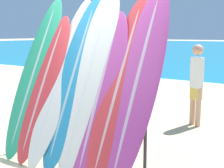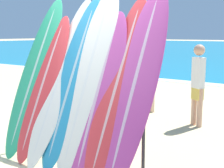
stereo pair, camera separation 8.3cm
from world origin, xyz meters
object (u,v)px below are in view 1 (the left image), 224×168
at_px(surfboard_rack, 78,127).
at_px(surfboard_slot_3, 73,80).
at_px(person_mid_beach, 148,71).
at_px(surfboard_slot_2, 61,78).
at_px(surfboard_slot_7, 137,83).
at_px(surfboard_slot_4, 90,76).
at_px(surfboard_slot_1, 44,86).
at_px(surfboard_slot_0, 35,74).
at_px(person_near_water, 196,82).
at_px(surfboard_slot_5, 100,92).
at_px(surfboard_slot_6, 119,86).

relative_size(surfboard_rack, surfboard_slot_3, 0.91).
bearing_deg(person_mid_beach, surfboard_slot_3, 17.13).
height_order(surfboard_slot_2, person_mid_beach, surfboard_slot_2).
xyz_separation_m(surfboard_rack, surfboard_slot_7, (0.84, 0.09, 0.66)).
height_order(surfboard_rack, surfboard_slot_4, surfboard_slot_4).
distance_m(surfboard_slot_4, surfboard_slot_7, 0.71).
bearing_deg(person_mid_beach, surfboard_slot_1, 7.67).
bearing_deg(surfboard_slot_0, surfboard_slot_4, 1.44).
distance_m(surfboard_rack, surfboard_slot_1, 0.79).
bearing_deg(surfboard_slot_7, surfboard_slot_2, -179.36).
bearing_deg(surfboard_slot_3, surfboard_slot_1, -172.59).
relative_size(surfboard_slot_4, person_near_water, 1.56).
relative_size(surfboard_slot_3, person_near_water, 1.46).
bearing_deg(surfboard_slot_1, surfboard_slot_3, 7.41).
distance_m(surfboard_slot_4, person_mid_beach, 2.97).
bearing_deg(person_near_water, surfboard_slot_4, -73.36).
distance_m(surfboard_slot_1, surfboard_slot_2, 0.30).
xyz_separation_m(surfboard_slot_3, person_near_water, (0.81, 2.56, -0.28)).
relative_size(surfboard_rack, person_mid_beach, 1.18).
relative_size(surfboard_slot_0, surfboard_slot_7, 0.98).
relative_size(surfboard_slot_1, surfboard_slot_5, 0.99).
xyz_separation_m(surfboard_slot_1, surfboard_slot_3, (0.49, 0.06, 0.12)).
relative_size(surfboard_rack, surfboard_slot_2, 0.90).
height_order(surfboard_slot_0, person_near_water, surfboard_slot_0).
distance_m(surfboard_slot_6, surfboard_slot_7, 0.25).
xyz_separation_m(surfboard_slot_4, surfboard_slot_5, (0.22, -0.08, -0.18)).
height_order(surfboard_rack, surfboard_slot_6, surfboard_slot_6).
height_order(surfboard_rack, surfboard_slot_5, surfboard_slot_5).
xyz_separation_m(surfboard_slot_7, person_near_water, (-0.16, 2.53, -0.33)).
relative_size(surfboard_rack, surfboard_slot_5, 1.00).
bearing_deg(person_near_water, surfboard_slot_7, -57.53).
xyz_separation_m(surfboard_rack, surfboard_slot_1, (-0.61, -0.01, 0.49)).
bearing_deg(surfboard_rack, surfboard_slot_6, 5.76).
height_order(surfboard_slot_3, person_near_water, surfboard_slot_3).
bearing_deg(surfboard_slot_5, person_near_water, 82.69).
relative_size(surfboard_rack, surfboard_slot_4, 0.85).
distance_m(surfboard_slot_5, person_near_water, 2.64).
distance_m(surfboard_slot_5, surfboard_slot_6, 0.27).
distance_m(surfboard_slot_6, person_mid_beach, 3.12).
distance_m(surfboard_slot_0, surfboard_slot_7, 1.72).
relative_size(surfboard_slot_1, person_mid_beach, 1.17).
height_order(surfboard_slot_5, person_near_water, surfboard_slot_5).
bearing_deg(surfboard_slot_3, surfboard_slot_0, 179.49).
height_order(surfboard_slot_0, surfboard_slot_5, surfboard_slot_0).
bearing_deg(surfboard_slot_6, surfboard_slot_1, -176.84).
bearing_deg(surfboard_slot_3, surfboard_slot_4, 7.06).
bearing_deg(surfboard_slot_1, surfboard_slot_0, 165.13).
bearing_deg(surfboard_slot_1, person_near_water, 63.72).
bearing_deg(surfboard_slot_3, surfboard_slot_2, 176.03).
distance_m(surfboard_rack, person_mid_beach, 3.05).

